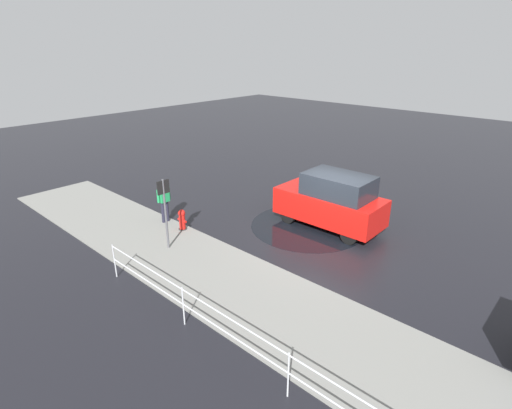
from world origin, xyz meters
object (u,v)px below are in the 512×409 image
fire_hydrant (182,220)px  pedestrian (164,199)px  moving_hatchback (332,201)px  sign_post (165,204)px

fire_hydrant → pedestrian: size_ratio=0.50×
moving_hatchback → pedestrian: (4.80, 3.84, -0.07)m
moving_hatchback → fire_hydrant: bearing=45.3°
fire_hydrant → sign_post: bearing=123.1°
fire_hydrant → sign_post: 1.84m
fire_hydrant → pedestrian: bearing=0.4°
moving_hatchback → fire_hydrant: 5.43m
sign_post → fire_hydrant: bearing=-56.9°
sign_post → moving_hatchback: bearing=-121.0°
moving_hatchback → sign_post: (3.02, 5.02, 0.55)m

